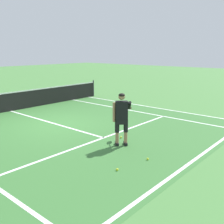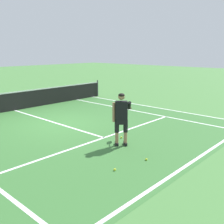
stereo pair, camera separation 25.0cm
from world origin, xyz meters
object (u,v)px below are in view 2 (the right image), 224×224
tennis_ball_near_feet (121,137)px  tennis_ball_mid_court (115,170)px  tennis_player (121,116)px  tennis_ball_by_baseline (146,159)px

tennis_ball_near_feet → tennis_ball_mid_court: (-2.06, -1.54, 0.00)m
tennis_ball_near_feet → tennis_ball_mid_court: 2.57m
tennis_player → tennis_ball_mid_court: (-1.54, -1.10, -0.96)m
tennis_player → tennis_ball_near_feet: bearing=40.3°
tennis_ball_by_baseline → tennis_ball_mid_court: 1.10m
tennis_ball_near_feet → tennis_ball_by_baseline: (-0.98, -1.76, 0.00)m
tennis_player → tennis_ball_by_baseline: bearing=-109.2°
tennis_ball_near_feet → tennis_ball_by_baseline: bearing=-119.0°
tennis_ball_near_feet → tennis_ball_mid_court: bearing=-143.2°
tennis_ball_by_baseline → tennis_ball_mid_court: size_ratio=1.00×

